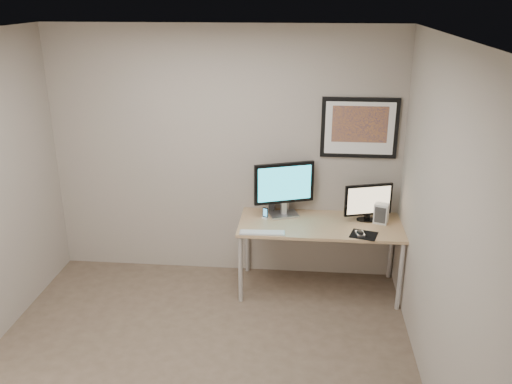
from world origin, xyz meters
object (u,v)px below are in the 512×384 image
monitor_large (284,187)px  keyboard (262,232)px  fan_unit (381,213)px  desk (320,229)px  speaker_right (286,204)px  speaker_left (272,202)px  framed_art (359,128)px  monitor_tv (368,202)px  phone_dock (265,213)px

monitor_large → keyboard: monitor_large is taller
monitor_large → fan_unit: size_ratio=2.91×
desk → monitor_large: bearing=156.0°
desk → speaker_right: 0.48m
speaker_left → fan_unit: 1.11m
framed_art → monitor_tv: framed_art is taller
phone_dock → keyboard: 0.36m
framed_art → speaker_right: 1.07m
desk → phone_dock: (-0.55, 0.08, 0.12)m
speaker_left → fan_unit: fan_unit is taller
desk → speaker_right: size_ratio=9.62×
monitor_large → phone_dock: (-0.18, -0.09, -0.25)m
monitor_large → fan_unit: monitor_large is taller
monitor_tv → speaker_right: (-0.82, 0.17, -0.12)m
monitor_large → phone_dock: bearing=-173.1°
desk → speaker_left: bearing=150.5°
framed_art → monitor_large: size_ratio=1.27×
desk → monitor_tv: (0.46, 0.11, 0.27)m
speaker_left → phone_dock: 0.22m
monitor_tv → speaker_left: 0.98m
speaker_left → keyboard: size_ratio=0.45×
speaker_left → speaker_right: (0.15, -0.00, -0.01)m
speaker_left → phone_dock: bearing=-101.5°
monitor_large → phone_dock: monitor_large is taller
framed_art → speaker_right: bearing=-175.9°
speaker_left → phone_dock: (-0.05, -0.21, -0.04)m
keyboard → fan_unit: fan_unit is taller
speaker_left → fan_unit: (1.09, -0.22, 0.01)m
fan_unit → framed_art: bearing=152.3°
monitor_large → fan_unit: 0.99m
desk → keyboard: size_ratio=3.75×
monitor_tv → framed_art: bearing=100.4°
phone_dock → speaker_left: bearing=100.5°
phone_dock → monitor_tv: bearing=25.9°
monitor_large → speaker_left: (-0.13, 0.12, -0.21)m
framed_art → phone_dock: 1.25m
monitor_large → keyboard: bearing=-131.9°
monitor_large → monitor_tv: (0.83, -0.05, -0.11)m
framed_art → desk: bearing=-136.5°
monitor_tv → speaker_left: monitor_tv is taller
monitor_tv → phone_dock: (-1.01, -0.04, -0.15)m
monitor_tv → keyboard: 1.11m
framed_art → monitor_tv: size_ratio=1.58×
monitor_tv → speaker_left: bearing=153.1°
monitor_tv → phone_dock: bearing=165.2°
monitor_tv → speaker_right: size_ratio=2.84×
keyboard → monitor_tv: bearing=18.4°
monitor_large → monitor_tv: bearing=-23.3°
monitor_tv → fan_unit: 0.17m
monitor_tv → monitor_large: bearing=159.6°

